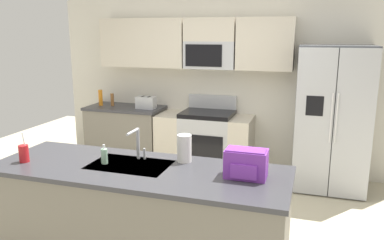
{
  "coord_description": "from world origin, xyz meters",
  "views": [
    {
      "loc": [
        1.24,
        -3.38,
        2.0
      ],
      "look_at": [
        -0.04,
        0.6,
        1.05
      ],
      "focal_mm": 36.1,
      "sensor_mm": 36.0,
      "label": 1
    }
  ],
  "objects": [
    {
      "name": "refrigerator",
      "position": [
        1.48,
        1.73,
        0.93
      ],
      "size": [
        0.9,
        0.76,
        1.85
      ],
      "color": "#4C4F54",
      "rests_on": "ground"
    },
    {
      "name": "back_counter",
      "position": [
        -1.49,
        1.8,
        0.45
      ],
      "size": [
        1.15,
        0.63,
        0.9
      ],
      "color": "slate",
      "rests_on": "ground"
    },
    {
      "name": "island_counter",
      "position": [
        -0.12,
        -0.62,
        0.45
      ],
      "size": [
        2.51,
        0.88,
        0.9
      ],
      "color": "slate",
      "rests_on": "ground"
    },
    {
      "name": "sink_faucet",
      "position": [
        -0.21,
        -0.42,
        1.07
      ],
      "size": [
        0.09,
        0.21,
        0.28
      ],
      "color": "#B7BABF",
      "rests_on": "island_counter"
    },
    {
      "name": "bottle_orange",
      "position": [
        -1.89,
        1.78,
        1.02
      ],
      "size": [
        0.06,
        0.06,
        0.24
      ],
      "primitive_type": "cylinder",
      "color": "orange",
      "rests_on": "back_counter"
    },
    {
      "name": "soap_dispenser",
      "position": [
        -0.44,
        -0.61,
        0.97
      ],
      "size": [
        0.06,
        0.06,
        0.17
      ],
      "color": "#A5D8B2",
      "rests_on": "island_counter"
    },
    {
      "name": "toaster",
      "position": [
        -1.12,
        1.75,
        0.99
      ],
      "size": [
        0.28,
        0.16,
        0.18
      ],
      "color": "#B7BABF",
      "rests_on": "back_counter"
    },
    {
      "name": "kitchen_wall_unit",
      "position": [
        -0.14,
        2.08,
        1.47
      ],
      "size": [
        5.2,
        0.43,
        2.6
      ],
      "color": "silver",
      "rests_on": "ground"
    },
    {
      "name": "pepper_mill",
      "position": [
        -1.7,
        1.8,
        0.99
      ],
      "size": [
        0.05,
        0.05,
        0.19
      ],
      "primitive_type": "cylinder",
      "color": "brown",
      "rests_on": "back_counter"
    },
    {
      "name": "drink_cup_red",
      "position": [
        -1.13,
        -0.78,
        0.98
      ],
      "size": [
        0.08,
        0.08,
        0.27
      ],
      "color": "red",
      "rests_on": "island_counter"
    },
    {
      "name": "paper_towel_roll",
      "position": [
        0.2,
        -0.35,
        1.02
      ],
      "size": [
        0.12,
        0.12,
        0.24
      ],
      "primitive_type": "cylinder",
      "color": "white",
      "rests_on": "island_counter"
    },
    {
      "name": "backpack",
      "position": [
        0.77,
        -0.56,
        1.02
      ],
      "size": [
        0.32,
        0.22,
        0.23
      ],
      "color": "purple",
      "rests_on": "island_counter"
    },
    {
      "name": "range_oven",
      "position": [
        -0.23,
        1.8,
        0.44
      ],
      "size": [
        1.36,
        0.61,
        1.1
      ],
      "color": "#B7BABF",
      "rests_on": "ground"
    },
    {
      "name": "ground_plane",
      "position": [
        0.0,
        0.0,
        0.0
      ],
      "size": [
        9.0,
        9.0,
        0.0
      ],
      "primitive_type": "plane",
      "color": "beige",
      "rests_on": "ground"
    }
  ]
}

